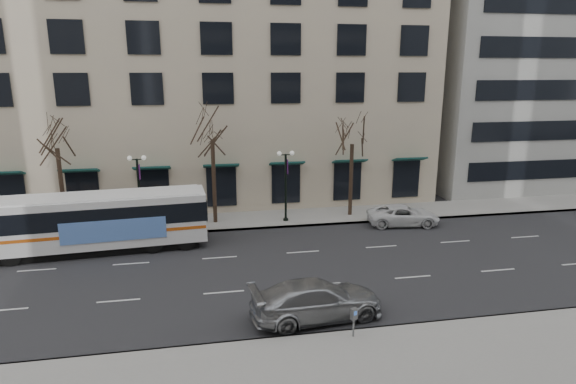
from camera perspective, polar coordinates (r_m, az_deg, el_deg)
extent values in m
plane|color=black|center=(26.63, -7.88, -9.55)|extent=(160.00, 160.00, 0.00)
cube|color=gray|center=(35.50, -0.49, -3.12)|extent=(80.00, 4.00, 0.15)
cube|color=#C6B697|center=(45.40, -12.36, 15.63)|extent=(40.00, 20.00, 24.00)
cylinder|color=black|center=(35.30, -25.19, 0.10)|extent=(0.28, 0.28, 5.74)
cylinder|color=black|center=(34.07, -8.76, 1.02)|extent=(0.28, 0.28, 5.95)
cylinder|color=black|center=(35.79, 7.46, 1.31)|extent=(0.28, 0.28, 5.46)
cylinder|color=black|center=(33.85, -17.18, -0.38)|extent=(0.16, 0.16, 5.00)
cylinder|color=black|center=(34.49, -16.89, -4.16)|extent=(0.36, 0.36, 0.30)
cube|color=black|center=(33.34, -17.49, 3.70)|extent=(0.90, 0.06, 0.06)
sphere|color=silver|center=(33.38, -18.27, 3.83)|extent=(0.32, 0.32, 0.32)
sphere|color=silver|center=(33.27, -16.73, 3.91)|extent=(0.32, 0.32, 0.32)
cube|color=#591C6A|center=(33.48, -17.18, 2.28)|extent=(0.04, 0.45, 1.00)
cylinder|color=black|center=(34.09, -0.27, 0.38)|extent=(0.16, 0.16, 5.00)
cylinder|color=black|center=(34.73, -0.27, -3.39)|extent=(0.36, 0.36, 0.30)
cube|color=black|center=(33.58, -0.28, 4.44)|extent=(0.90, 0.06, 0.06)
sphere|color=silver|center=(33.49, -1.04, 4.58)|extent=(0.32, 0.32, 0.32)
sphere|color=silver|center=(33.64, 0.48, 4.63)|extent=(0.32, 0.32, 0.32)
cube|color=#591C6A|center=(33.76, -0.07, 3.02)|extent=(0.04, 0.45, 1.00)
cube|color=white|center=(31.10, -21.73, -3.09)|extent=(13.02, 3.74, 2.94)
cube|color=black|center=(31.61, -21.45, -5.97)|extent=(11.97, 3.33, 0.48)
cube|color=black|center=(30.93, -21.22, -2.26)|extent=(12.51, 3.74, 1.18)
cube|color=#C95612|center=(31.24, -21.65, -3.99)|extent=(12.89, 3.76, 0.19)
cube|color=#5984D9|center=(29.71, -19.94, -4.32)|extent=(5.88, 0.51, 1.28)
cube|color=white|center=(30.71, -21.99, -0.41)|extent=(12.36, 3.41, 0.09)
cylinder|color=black|center=(31.31, -29.97, -6.66)|extent=(1.09, 0.38, 1.07)
cylinder|color=black|center=(33.55, -28.92, -5.20)|extent=(1.09, 0.38, 1.07)
cylinder|color=black|center=(30.11, -15.65, -6.00)|extent=(1.09, 0.38, 1.07)
cylinder|color=black|center=(32.43, -15.61, -4.52)|extent=(1.09, 0.38, 1.07)
cylinder|color=black|center=(30.11, -11.97, -5.77)|extent=(1.09, 0.38, 1.07)
cylinder|color=black|center=(32.44, -12.21, -4.31)|extent=(1.09, 0.38, 1.07)
imported|color=#9FA1A6|center=(21.76, 3.44, -12.65)|extent=(6.15, 3.05, 1.72)
imported|color=silver|center=(35.04, 13.49, -2.69)|extent=(5.29, 2.97, 1.40)
cylinder|color=slate|center=(20.45, 7.76, -15.54)|extent=(0.08, 0.08, 0.86)
cube|color=slate|center=(20.17, 7.82, -14.12)|extent=(0.32, 0.27, 0.48)
cube|color=blue|center=(20.06, 7.80, -14.07)|extent=(0.13, 0.07, 0.17)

